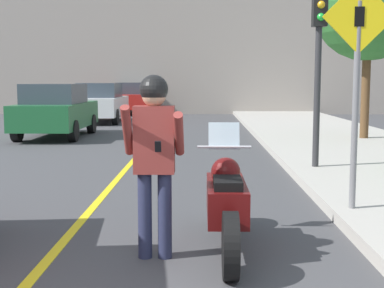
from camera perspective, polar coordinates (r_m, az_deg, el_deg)
road_center_line at (r=9.41m, az=-8.38°, el=-4.17°), size 0.12×36.00×0.01m
building_backdrop at (r=29.23m, az=-0.81°, el=11.52°), size 28.00×1.20×8.40m
motorcycle at (r=5.68m, az=3.66°, el=-6.22°), size 0.62×2.36×1.30m
person_biker at (r=5.28m, az=-4.05°, el=-0.16°), size 0.59×0.49×1.84m
crossing_sign at (r=7.00m, az=17.18°, el=7.24°), size 0.91×0.08×2.85m
traffic_light at (r=10.32m, az=13.38°, el=10.69°), size 0.26×0.30×3.37m
street_tree at (r=16.04m, az=18.33°, el=13.81°), size 3.05×3.05×5.22m
parked_car_green at (r=17.35m, az=-14.29°, el=3.51°), size 1.88×4.20×1.68m
parked_car_white at (r=23.18m, az=-9.72°, el=4.40°), size 1.88×4.20×1.68m
parked_car_red at (r=28.74m, az=-6.23°, el=4.89°), size 1.88×4.20×1.68m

